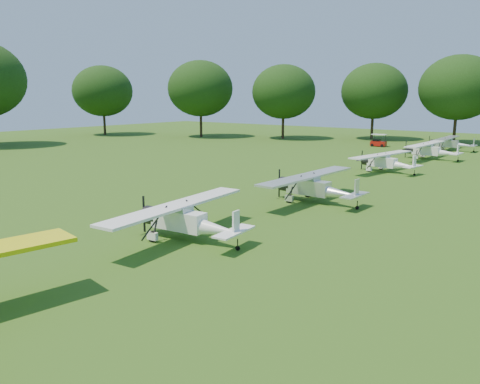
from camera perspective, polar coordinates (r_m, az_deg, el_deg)
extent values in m
plane|color=#1E4F13|center=(24.38, -2.94, -4.86)|extent=(160.00, 160.00, 0.00)
cylinder|color=#311C13|center=(76.59, 24.71, 7.14)|extent=(0.44, 0.44, 4.74)
ellipsoid|color=black|center=(76.46, 25.08, 11.46)|extent=(11.05, 11.05, 9.39)
cylinder|color=#311C13|center=(80.22, 15.81, 7.82)|extent=(0.44, 0.44, 4.49)
ellipsoid|color=black|center=(80.09, 16.03, 11.73)|extent=(10.47, 10.47, 8.90)
cylinder|color=#311C13|center=(78.64, 5.26, 8.12)|extent=(0.44, 0.44, 4.44)
ellipsoid|color=black|center=(78.50, 5.33, 12.07)|extent=(10.36, 10.36, 8.80)
cylinder|color=#311C13|center=(82.27, -4.78, 8.39)|extent=(0.44, 0.44, 4.77)
ellipsoid|color=black|center=(82.16, -4.85, 12.46)|extent=(11.14, 11.14, 9.47)
cylinder|color=#311C13|center=(89.76, -16.20, 8.17)|extent=(0.44, 0.44, 4.56)
ellipsoid|color=black|center=(89.65, -16.40, 11.72)|extent=(10.64, 10.64, 9.04)
cube|color=white|center=(23.15, -7.49, -3.41)|extent=(2.95, 1.14, 0.95)
cone|color=white|center=(21.77, -2.51, -4.65)|extent=(2.59, 1.06, 0.81)
cube|color=#8CA5B2|center=(23.08, -7.69, -2.19)|extent=(1.52, 0.97, 0.50)
cylinder|color=black|center=(24.24, -10.62, -2.82)|extent=(0.90, 1.01, 0.94)
cube|color=black|center=(24.63, -11.63, -2.63)|extent=(0.06, 0.11, 1.89)
cube|color=white|center=(23.03, -7.71, -1.64)|extent=(2.26, 9.63, 0.13)
cube|color=white|center=(21.17, -0.50, -3.85)|extent=(0.14, 0.50, 1.17)
cube|color=white|center=(21.33, -0.70, -4.86)|extent=(1.01, 2.59, 0.08)
cylinder|color=black|center=(22.98, -10.63, -5.37)|extent=(0.55, 0.20, 0.54)
cylinder|color=black|center=(24.61, -7.09, -4.12)|extent=(0.55, 0.20, 0.54)
cylinder|color=black|center=(21.46, -0.29, -6.85)|extent=(0.22, 0.09, 0.22)
cube|color=silver|center=(31.38, 8.35, 0.58)|extent=(3.00, 0.98, 0.98)
cone|color=silver|center=(30.21, 12.41, -0.26)|extent=(2.63, 0.92, 0.84)
cube|color=#8CA5B2|center=(31.33, 8.24, 1.52)|extent=(1.51, 0.90, 0.51)
cylinder|color=black|center=(32.31, 5.68, 0.97)|extent=(0.87, 0.99, 0.97)
cube|color=black|center=(32.64, 4.80, 1.09)|extent=(0.06, 0.11, 1.95)
cube|color=silver|center=(31.29, 8.25, 1.94)|extent=(1.66, 9.89, 0.13)
cube|color=silver|center=(29.72, 14.04, 0.38)|extent=(0.11, 0.51, 1.21)
cube|color=silver|center=(29.84, 13.84, -0.38)|extent=(0.87, 2.63, 0.08)
cylinder|color=black|center=(30.94, 6.02, -0.83)|extent=(0.56, 0.17, 0.56)
cylinder|color=black|center=(32.86, 8.26, -0.16)|extent=(0.56, 0.17, 0.56)
cylinder|color=black|center=(29.93, 14.09, -1.87)|extent=(0.23, 0.08, 0.22)
cube|color=white|center=(45.60, 16.93, 3.51)|extent=(2.82, 1.25, 0.89)
cone|color=white|center=(44.52, 19.47, 3.00)|extent=(2.48, 1.15, 0.77)
cube|color=#8CA5B2|center=(45.58, 16.87, 4.11)|extent=(1.47, 1.00, 0.47)
cylinder|color=black|center=(46.42, 15.21, 3.75)|extent=(0.90, 1.00, 0.89)
cube|color=black|center=(46.72, 14.63, 3.82)|extent=(0.07, 0.11, 1.79)
cube|color=white|center=(45.56, 16.89, 4.37)|extent=(2.70, 9.11, 0.12)
cube|color=white|center=(44.08, 20.48, 3.41)|extent=(0.16, 0.48, 1.11)
cube|color=white|center=(44.17, 20.35, 2.93)|extent=(1.11, 2.47, 0.08)
cylinder|color=black|center=(45.13, 15.45, 2.70)|extent=(0.53, 0.22, 0.51)
cylinder|color=black|center=(46.94, 16.83, 2.95)|extent=(0.53, 0.22, 0.51)
cylinder|color=black|center=(44.19, 20.48, 2.00)|extent=(0.21, 0.10, 0.20)
cube|color=white|center=(56.45, 21.74, 4.71)|extent=(2.93, 0.98, 0.95)
cone|color=white|center=(55.75, 24.10, 4.31)|extent=(2.57, 0.92, 0.81)
cube|color=#8CA5B2|center=(56.43, 21.69, 5.22)|extent=(1.48, 0.89, 0.50)
cylinder|color=black|center=(57.01, 20.10, 4.89)|extent=(0.85, 0.97, 0.94)
cube|color=black|center=(57.21, 19.55, 4.95)|extent=(0.06, 0.11, 1.90)
cube|color=white|center=(56.40, 21.71, 5.45)|extent=(1.72, 9.64, 0.13)
cube|color=white|center=(55.46, 25.04, 4.67)|extent=(0.11, 0.50, 1.18)
cube|color=white|center=(55.52, 24.91, 4.26)|extent=(0.88, 2.56, 0.08)
cylinder|color=black|center=(55.69, 20.61, 4.01)|extent=(0.55, 0.17, 0.54)
cylinder|color=black|center=(57.82, 21.37, 4.20)|extent=(0.55, 0.17, 0.54)
cylinder|color=black|center=(55.56, 25.03, 3.47)|extent=(0.22, 0.08, 0.22)
cube|color=silver|center=(66.49, 23.89, 5.42)|extent=(2.76, 0.87, 0.90)
cone|color=silver|center=(66.04, 25.84, 5.10)|extent=(2.42, 0.82, 0.77)
cube|color=#8CA5B2|center=(66.47, 23.85, 5.83)|extent=(1.39, 0.82, 0.47)
cylinder|color=black|center=(66.87, 22.53, 5.55)|extent=(0.79, 0.91, 0.89)
cube|color=black|center=(67.01, 22.06, 5.60)|extent=(0.05, 0.10, 1.80)
cube|color=silver|center=(66.45, 23.87, 6.01)|extent=(1.43, 9.13, 0.12)
cube|color=silver|center=(65.85, 26.61, 5.40)|extent=(0.10, 0.47, 1.12)
cube|color=silver|center=(65.90, 26.51, 5.07)|extent=(0.78, 2.42, 0.08)
cylinder|color=black|center=(65.67, 23.05, 4.85)|extent=(0.52, 0.15, 0.52)
cylinder|color=black|center=(67.75, 23.49, 5.00)|extent=(0.52, 0.15, 0.52)
cylinder|color=black|center=(65.94, 26.60, 4.44)|extent=(0.21, 0.07, 0.21)
cube|color=#B0140C|center=(68.68, 16.52, 5.69)|extent=(2.10, 1.22, 0.65)
cube|color=black|center=(68.73, 16.32, 6.01)|extent=(0.89, 1.06, 0.42)
cube|color=white|center=(68.57, 16.58, 6.74)|extent=(2.01, 1.31, 0.07)
cylinder|color=black|center=(68.38, 15.80, 5.52)|extent=(0.41, 0.15, 0.41)
cylinder|color=black|center=(69.46, 16.11, 5.59)|extent=(0.41, 0.15, 0.41)
cylinder|color=black|center=(67.94, 16.91, 5.42)|extent=(0.41, 0.15, 0.41)
cylinder|color=black|center=(69.03, 17.21, 5.50)|extent=(0.41, 0.15, 0.41)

